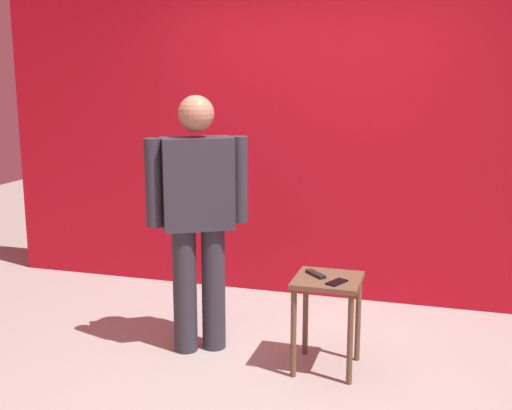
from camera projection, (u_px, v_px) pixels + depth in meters
name	position (u px, v px, depth m)	size (l,w,h in m)	color
ground_plane	(256.00, 376.00, 4.00)	(12.00, 12.00, 0.00)	#9E9991
back_wall_red	(313.00, 122.00, 5.24)	(5.44, 0.12, 2.88)	#B40F1F
standing_person	(198.00, 211.00, 4.22)	(0.63, 0.43, 1.69)	#2D2D38
side_table	(327.00, 297.00, 4.02)	(0.40, 0.40, 0.59)	brown
cell_phone	(337.00, 282.00, 3.90)	(0.07, 0.14, 0.01)	black
tv_remote	(316.00, 274.00, 4.04)	(0.04, 0.17, 0.02)	black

